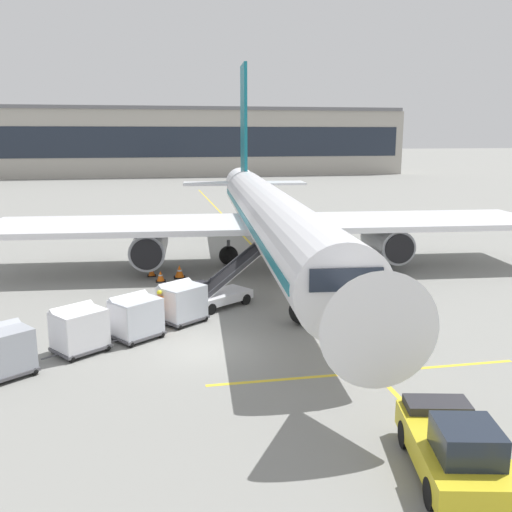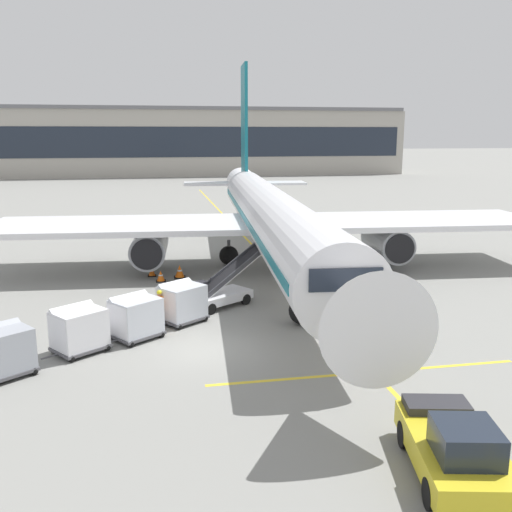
# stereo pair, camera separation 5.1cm
# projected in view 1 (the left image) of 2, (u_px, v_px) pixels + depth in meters

# --- Properties ---
(ground_plane) EXTENTS (600.00, 600.00, 0.00)m
(ground_plane) POSITION_uv_depth(u_px,v_px,m) (207.00, 350.00, 23.42)
(ground_plane) COLOR gray
(parked_airplane) EXTENTS (36.27, 45.52, 15.06)m
(parked_airplane) POSITION_uv_depth(u_px,v_px,m) (269.00, 216.00, 37.29)
(parked_airplane) COLOR white
(parked_airplane) RESTS_ON ground
(belt_loader) EXTENTS (5.06, 4.01, 3.08)m
(belt_loader) POSITION_uv_depth(u_px,v_px,m) (222.00, 289.00, 29.35)
(belt_loader) COLOR silver
(belt_loader) RESTS_ON ground
(baggage_cart_lead) EXTENTS (2.67, 2.48, 1.91)m
(baggage_cart_lead) POSITION_uv_depth(u_px,v_px,m) (182.00, 302.00, 26.67)
(baggage_cart_lead) COLOR #515156
(baggage_cart_lead) RESTS_ON ground
(baggage_cart_second) EXTENTS (2.67, 2.48, 1.91)m
(baggage_cart_second) POSITION_uv_depth(u_px,v_px,m) (135.00, 316.00, 24.53)
(baggage_cart_second) COLOR #515156
(baggage_cart_second) RESTS_ON ground
(baggage_cart_third) EXTENTS (2.67, 2.48, 1.91)m
(baggage_cart_third) POSITION_uv_depth(u_px,v_px,m) (79.00, 329.00, 22.99)
(baggage_cart_third) COLOR #515156
(baggage_cart_third) RESTS_ON ground
(baggage_cart_fourth) EXTENTS (2.67, 2.48, 1.91)m
(baggage_cart_fourth) POSITION_uv_depth(u_px,v_px,m) (2.00, 350.00, 20.68)
(baggage_cart_fourth) COLOR #515156
(baggage_cart_fourth) RESTS_ON ground
(pushback_tug) EXTENTS (2.98, 4.74, 1.83)m
(pushback_tug) POSITION_uv_depth(u_px,v_px,m) (456.00, 448.00, 14.58)
(pushback_tug) COLOR gold
(pushback_tug) RESTS_ON ground
(ground_crew_by_loader) EXTENTS (0.53, 0.38, 1.74)m
(ground_crew_by_loader) POSITION_uv_depth(u_px,v_px,m) (156.00, 312.00, 25.12)
(ground_crew_by_loader) COLOR black
(ground_crew_by_loader) RESTS_ON ground
(ground_crew_by_carts) EXTENTS (0.51, 0.39, 1.74)m
(ground_crew_by_carts) POSITION_uv_depth(u_px,v_px,m) (160.00, 306.00, 26.02)
(ground_crew_by_carts) COLOR #514C42
(ground_crew_by_carts) RESTS_ON ground
(safety_cone_engine_keepout) EXTENTS (0.71, 0.71, 0.80)m
(safety_cone_engine_keepout) POSITION_uv_depth(u_px,v_px,m) (179.00, 271.00, 35.10)
(safety_cone_engine_keepout) COLOR black
(safety_cone_engine_keepout) RESTS_ON ground
(safety_cone_wingtip) EXTENTS (0.59, 0.59, 0.67)m
(safety_cone_wingtip) POSITION_uv_depth(u_px,v_px,m) (161.00, 276.00, 34.19)
(safety_cone_wingtip) COLOR black
(safety_cone_wingtip) RESTS_ON ground
(safety_cone_nose_mark) EXTENTS (0.53, 0.53, 0.61)m
(safety_cone_nose_mark) POSITION_uv_depth(u_px,v_px,m) (152.00, 272.00, 35.49)
(safety_cone_nose_mark) COLOR black
(safety_cone_nose_mark) RESTS_ON ground
(apron_guidance_line_lead_in) EXTENTS (0.20, 110.00, 0.01)m
(apron_guidance_line_lead_in) POSITION_uv_depth(u_px,v_px,m) (276.00, 270.00, 37.20)
(apron_guidance_line_lead_in) COLOR yellow
(apron_guidance_line_lead_in) RESTS_ON ground
(apron_guidance_line_stop_bar) EXTENTS (12.00, 0.20, 0.01)m
(apron_guidance_line_stop_bar) POSITION_uv_depth(u_px,v_px,m) (366.00, 373.00, 21.18)
(apron_guidance_line_stop_bar) COLOR yellow
(apron_guidance_line_stop_bar) RESTS_ON ground
(terminal_building) EXTENTS (107.40, 14.71, 14.14)m
(terminal_building) POSITION_uv_depth(u_px,v_px,m) (152.00, 142.00, 120.56)
(terminal_building) COLOR #A8A399
(terminal_building) RESTS_ON ground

